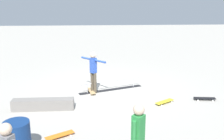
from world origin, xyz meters
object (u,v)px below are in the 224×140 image
(skate_ledge, at_px, (43,104))
(loose_skateboard_black, at_px, (205,98))
(skater_main, at_px, (93,70))
(trash_bin, at_px, (17,139))
(loose_skateboard_yellow, at_px, (165,102))
(skateboard_main, at_px, (91,91))
(bystander_green_shirt, at_px, (138,138))
(grind_rail, at_px, (111,86))
(loose_skateboard_orange, at_px, (60,135))

(skate_ledge, distance_m, loose_skateboard_black, 5.93)
(skater_main, distance_m, trash_bin, 4.63)
(skate_ledge, xyz_separation_m, loose_skateboard_yellow, (-4.31, -0.24, -0.12))
(skateboard_main, height_order, trash_bin, trash_bin)
(skate_ledge, xyz_separation_m, skater_main, (-1.73, -1.55, 0.79))
(loose_skateboard_black, relative_size, trash_bin, 0.96)
(bystander_green_shirt, bearing_deg, grind_rail, -136.76)
(skate_ledge, relative_size, loose_skateboard_black, 2.56)
(skateboard_main, height_order, loose_skateboard_black, same)
(loose_skateboard_black, relative_size, loose_skateboard_yellow, 1.04)
(skater_main, bearing_deg, skateboard_main, 33.62)
(skater_main, bearing_deg, loose_skateboard_orange, 121.87)
(bystander_green_shirt, bearing_deg, loose_skateboard_orange, -93.05)
(grind_rail, distance_m, loose_skateboard_black, 3.72)
(loose_skateboard_orange, height_order, trash_bin, trash_bin)
(skate_ledge, bearing_deg, bystander_green_shirt, 125.15)
(loose_skateboard_yellow, xyz_separation_m, loose_skateboard_orange, (3.51, 2.18, 0.00))
(loose_skateboard_black, xyz_separation_m, loose_skateboard_orange, (5.11, 2.40, 0.00))
(skateboard_main, bearing_deg, skater_main, 64.01)
(loose_skateboard_black, relative_size, loose_skateboard_orange, 1.03)
(skate_ledge, relative_size, trash_bin, 2.45)
(skate_ledge, distance_m, skater_main, 2.46)
(grind_rail, distance_m, bystander_green_shirt, 5.67)
(loose_skateboard_black, distance_m, loose_skateboard_orange, 5.64)
(skater_main, relative_size, loose_skateboard_black, 2.06)
(trash_bin, bearing_deg, loose_skateboard_yellow, -146.53)
(loose_skateboard_orange, bearing_deg, trash_bin, -170.70)
(skater_main, xyz_separation_m, loose_skateboard_yellow, (-2.58, 1.31, -0.91))
(skater_main, bearing_deg, trash_bin, 113.39)
(loose_skateboard_orange, distance_m, trash_bin, 1.20)
(skateboard_main, xyz_separation_m, loose_skateboard_yellow, (-2.68, 1.34, 0.00))
(loose_skateboard_black, height_order, trash_bin, trash_bin)
(skateboard_main, distance_m, bystander_green_shirt, 5.49)
(trash_bin, bearing_deg, grind_rail, -119.37)
(skateboard_main, relative_size, loose_skateboard_yellow, 1.05)
(grind_rail, bearing_deg, skater_main, 3.89)
(bystander_green_shirt, bearing_deg, skate_ledge, -103.37)
(grind_rail, bearing_deg, loose_skateboard_yellow, 119.33)
(skater_main, relative_size, loose_skateboard_orange, 2.12)
(skater_main, relative_size, loose_skateboard_yellow, 2.15)
(loose_skateboard_black, xyz_separation_m, trash_bin, (6.00, 3.13, 0.35))
(skater_main, height_order, bystander_green_shirt, bystander_green_shirt)
(bystander_green_shirt, height_order, loose_skateboard_black, bystander_green_shirt)
(skateboard_main, distance_m, loose_skateboard_yellow, 3.00)
(skater_main, bearing_deg, loose_skateboard_black, -147.97)
(skater_main, distance_m, loose_skateboard_yellow, 3.03)
(trash_bin, bearing_deg, skateboard_main, -112.03)
(loose_skateboard_yellow, relative_size, trash_bin, 0.92)
(skate_ledge, relative_size, skater_main, 1.24)
(loose_skateboard_yellow, distance_m, trash_bin, 5.29)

